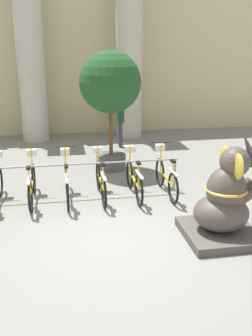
% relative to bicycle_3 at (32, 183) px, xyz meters
% --- Properties ---
extents(ground_plane, '(60.00, 60.00, 0.00)m').
position_rel_bicycle_3_xyz_m(ground_plane, '(1.47, -1.86, -0.41)').
color(ground_plane, slate).
extents(building_facade, '(20.00, 0.20, 6.00)m').
position_rel_bicycle_3_xyz_m(building_facade, '(1.47, 6.74, 2.59)').
color(building_facade, '#C6B78E').
rests_on(building_facade, ground_plane).
extents(column_left, '(1.15, 1.15, 5.16)m').
position_rel_bicycle_3_xyz_m(column_left, '(-0.21, 5.74, 2.21)').
color(column_left, '#BCB7A8').
rests_on(column_left, ground_plane).
extents(column_right, '(1.15, 1.15, 5.16)m').
position_rel_bicycle_3_xyz_m(column_right, '(3.14, 5.74, 2.21)').
color(column_right, '#BCB7A8').
rests_on(column_right, ground_plane).
extents(bike_rack, '(5.69, 0.05, 0.77)m').
position_rel_bicycle_3_xyz_m(bike_rack, '(0.36, 0.09, 0.23)').
color(bike_rack, gray).
rests_on(bike_rack, ground_plane).
extents(bicycle_3, '(0.48, 1.74, 1.08)m').
position_rel_bicycle_3_xyz_m(bicycle_3, '(0.00, 0.00, 0.00)').
color(bicycle_3, black).
rests_on(bicycle_3, ground_plane).
extents(bicycle_4, '(0.48, 1.74, 1.08)m').
position_rel_bicycle_3_xyz_m(bicycle_4, '(0.73, -0.03, 0.00)').
color(bicycle_4, black).
rests_on(bicycle_4, ground_plane).
extents(bicycle_5, '(0.48, 1.74, 1.08)m').
position_rel_bicycle_3_xyz_m(bicycle_5, '(1.45, -0.03, 0.00)').
color(bicycle_5, black).
rests_on(bicycle_5, ground_plane).
extents(bicycle_6, '(0.48, 1.74, 1.08)m').
position_rel_bicycle_3_xyz_m(bicycle_6, '(2.18, -0.05, 0.00)').
color(bicycle_6, black).
rests_on(bicycle_6, ground_plane).
extents(bicycle_7, '(0.48, 1.74, 1.08)m').
position_rel_bicycle_3_xyz_m(bicycle_7, '(2.91, -0.05, 0.00)').
color(bicycle_7, black).
rests_on(bicycle_7, ground_plane).
extents(elephant_statue, '(1.23, 1.23, 1.88)m').
position_rel_bicycle_3_xyz_m(elephant_statue, '(3.32, -2.19, 0.23)').
color(elephant_statue, '#4C4742').
rests_on(elephant_statue, ground_plane).
extents(person_pedestrian, '(0.22, 0.47, 1.68)m').
position_rel_bicycle_3_xyz_m(person_pedestrian, '(2.58, 4.24, 0.59)').
color(person_pedestrian, '#383342').
rests_on(person_pedestrian, ground_plane).
extents(potted_tree, '(1.59, 1.59, 3.09)m').
position_rel_bicycle_3_xyz_m(potted_tree, '(1.96, 1.99, 1.77)').
color(potted_tree, '#4C4C4C').
rests_on(potted_tree, ground_plane).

